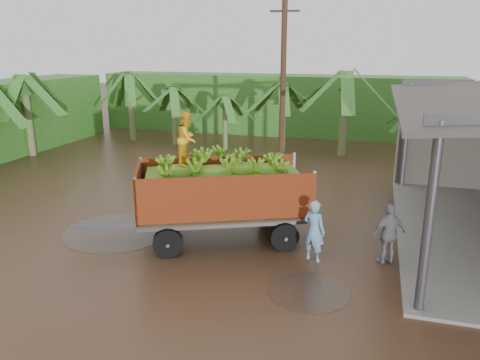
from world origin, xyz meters
name	(u,v)px	position (x,y,z in m)	size (l,w,h in m)	color
ground	(229,223)	(0.00, 0.00, 0.00)	(100.00, 100.00, 0.00)	black
hedge_north	(275,104)	(-2.00, 16.00, 1.80)	(22.00, 3.00, 3.60)	#2D661E
banana_trailer	(222,192)	(0.21, -1.20, 1.41)	(6.43, 3.96, 3.62)	#A03816
man_blue	(314,231)	(2.87, -1.86, 0.81)	(0.59, 0.39, 1.62)	#6D99C8
man_grey	(389,234)	(4.68, -1.51, 0.80)	(0.94, 0.39, 1.60)	slate
utility_pole	(283,87)	(0.31, 6.65, 3.66)	(1.20, 0.24, 7.21)	#47301E
banana_plants	(147,123)	(-5.91, 6.34, 1.90)	(24.49, 20.64, 4.34)	#2D661E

